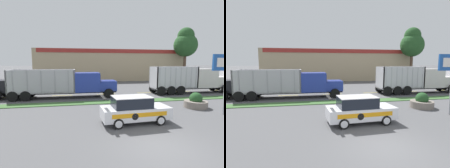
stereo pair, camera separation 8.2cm
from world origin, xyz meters
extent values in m
plane|color=#515154|center=(0.00, 0.00, 0.00)|extent=(600.00, 600.00, 0.00)
cube|color=#3D6633|center=(0.00, 9.81, 0.03)|extent=(120.00, 1.49, 0.06)
cube|color=yellow|center=(-11.05, 14.55, 0.00)|extent=(2.40, 0.14, 0.01)
cube|color=yellow|center=(-5.65, 14.55, 0.00)|extent=(2.40, 0.14, 0.01)
cube|color=yellow|center=(-0.25, 14.55, 0.00)|extent=(2.40, 0.14, 0.01)
cube|color=yellow|center=(5.15, 14.55, 0.00)|extent=(2.40, 0.14, 0.01)
cube|color=yellow|center=(10.55, 14.55, 0.00)|extent=(2.40, 0.14, 0.01)
cube|color=yellow|center=(15.95, 14.55, 0.00)|extent=(2.40, 0.14, 0.01)
cube|color=silver|center=(16.14, 13.79, 2.02)|extent=(0.16, 2.57, 2.47)
cylinder|color=black|center=(16.66, 15.05, 0.54)|extent=(1.09, 0.30, 1.09)
cube|color=black|center=(-5.12, 13.20, 0.61)|extent=(11.57, 1.41, 0.18)
cube|color=#23389E|center=(-0.30, 13.20, 1.29)|extent=(1.93, 2.10, 1.16)
cube|color=#B7B7BC|center=(0.69, 13.20, 1.29)|extent=(0.06, 1.80, 0.99)
cube|color=#23389E|center=(-2.65, 13.20, 1.76)|extent=(2.77, 2.57, 2.12)
cube|color=black|center=(-1.25, 13.20, 2.13)|extent=(0.04, 2.18, 0.95)
cylinder|color=silver|center=(-4.14, 12.37, 2.42)|extent=(0.14, 0.14, 1.33)
cube|color=#ADADB2|center=(-7.47, 13.20, 0.76)|extent=(6.87, 2.57, 0.12)
cube|color=#ADADB2|center=(-4.12, 13.20, 1.98)|extent=(0.16, 2.57, 2.44)
cube|color=#ADADB2|center=(-10.83, 13.20, 1.98)|extent=(0.16, 2.57, 2.44)
cube|color=#ADADB2|center=(-7.47, 12.00, 1.98)|extent=(6.87, 0.16, 2.44)
cube|color=#ADADB2|center=(-7.47, 14.41, 1.98)|extent=(6.87, 0.16, 2.44)
cube|color=#99999E|center=(-10.22, 11.90, 1.98)|extent=(0.10, 0.04, 2.31)
cube|color=#99999E|center=(-8.85, 11.90, 1.98)|extent=(0.10, 0.04, 2.31)
cube|color=#99999E|center=(-7.47, 11.90, 1.98)|extent=(0.10, 0.04, 2.31)
cube|color=#99999E|center=(-6.10, 11.90, 1.98)|extent=(0.10, 0.04, 2.31)
cube|color=#99999E|center=(-4.73, 11.90, 1.98)|extent=(0.10, 0.04, 2.31)
cylinder|color=black|center=(-0.30, 11.94, 0.52)|extent=(1.05, 0.30, 1.05)
cylinder|color=black|center=(-0.30, 14.47, 0.52)|extent=(1.05, 0.30, 1.05)
cylinder|color=black|center=(-10.31, 11.94, 0.52)|extent=(1.05, 0.30, 1.05)
cylinder|color=black|center=(-10.31, 14.47, 0.52)|extent=(1.05, 0.30, 1.05)
cylinder|color=black|center=(-9.08, 11.94, 0.52)|extent=(1.05, 0.30, 1.05)
cylinder|color=black|center=(-9.08, 14.47, 0.52)|extent=(1.05, 0.30, 1.05)
cube|color=black|center=(11.02, 13.34, 0.65)|extent=(10.90, 1.29, 0.18)
cube|color=silver|center=(15.28, 13.34, 1.41)|extent=(2.38, 1.92, 1.33)
cube|color=silver|center=(12.63, 13.34, 1.96)|extent=(2.91, 2.34, 2.43)
cube|color=black|center=(14.11, 13.34, 2.38)|extent=(0.04, 1.99, 1.09)
cylinder|color=silver|center=(11.08, 12.58, 2.72)|extent=(0.14, 0.14, 1.54)
cube|color=silver|center=(8.37, 13.34, 0.80)|extent=(5.61, 2.34, 0.12)
cube|color=silver|center=(11.10, 13.34, 2.14)|extent=(0.16, 2.34, 2.67)
cube|color=silver|center=(5.65, 13.34, 2.14)|extent=(0.16, 2.34, 2.67)
cube|color=silver|center=(8.37, 12.26, 2.14)|extent=(5.61, 0.16, 2.67)
cube|color=silver|center=(8.37, 14.43, 2.14)|extent=(5.61, 0.16, 2.67)
cube|color=#B2B2B7|center=(5.92, 12.16, 2.14)|extent=(0.10, 0.04, 2.53)
cube|color=#B2B2B7|center=(6.62, 12.16, 2.14)|extent=(0.10, 0.04, 2.53)
cube|color=#B2B2B7|center=(7.32, 12.16, 2.14)|extent=(0.10, 0.04, 2.53)
cube|color=#B2B2B7|center=(8.02, 12.16, 2.14)|extent=(0.10, 0.04, 2.53)
cube|color=#B2B2B7|center=(8.72, 12.16, 2.14)|extent=(0.10, 0.04, 2.53)
cube|color=#B2B2B7|center=(9.42, 12.16, 2.14)|extent=(0.10, 0.04, 2.53)
cube|color=#B2B2B7|center=(10.13, 12.16, 2.14)|extent=(0.10, 0.04, 2.53)
cube|color=#B2B2B7|center=(10.83, 12.16, 2.14)|extent=(0.10, 0.04, 2.53)
cylinder|color=black|center=(15.28, 14.49, 0.56)|extent=(1.13, 0.30, 1.13)
cylinder|color=black|center=(6.17, 12.20, 0.56)|extent=(1.13, 0.30, 1.13)
cylinder|color=black|center=(6.17, 14.49, 0.56)|extent=(1.13, 0.30, 1.13)
cylinder|color=black|center=(7.48, 12.20, 0.56)|extent=(1.13, 0.30, 1.13)
cylinder|color=black|center=(7.48, 14.49, 0.56)|extent=(1.13, 0.30, 1.13)
cylinder|color=black|center=(8.78, 12.20, 0.56)|extent=(1.13, 0.30, 1.13)
cylinder|color=black|center=(8.78, 14.49, 0.56)|extent=(1.13, 0.30, 1.13)
cube|color=black|center=(-12.19, 13.94, 1.41)|extent=(2.40, 2.09, 1.32)
cube|color=#B7B7BC|center=(-10.96, 13.94, 1.41)|extent=(0.06, 1.79, 1.12)
cylinder|color=black|center=(-12.19, 15.19, 0.57)|extent=(1.15, 0.30, 1.15)
cube|color=white|center=(-0.06, 3.50, 0.69)|extent=(4.51, 1.97, 0.76)
cube|color=black|center=(-0.32, 3.49, 1.40)|extent=(2.51, 1.67, 0.66)
cube|color=white|center=(-0.32, 3.49, 1.75)|extent=(2.51, 1.67, 0.04)
cube|color=black|center=(-2.17, 3.41, 1.79)|extent=(0.26, 1.43, 0.03)
cube|color=orange|center=(-0.02, 2.60, 0.77)|extent=(3.55, 0.17, 0.27)
cylinder|color=black|center=(-0.35, 2.59, 0.69)|extent=(0.42, 0.03, 0.42)
cylinder|color=black|center=(1.36, 2.71, 0.31)|extent=(0.64, 0.23, 0.63)
cylinder|color=silver|center=(1.36, 2.61, 0.31)|extent=(0.44, 0.03, 0.44)
cylinder|color=black|center=(1.28, 4.41, 0.31)|extent=(0.64, 0.23, 0.63)
cylinder|color=silver|center=(1.28, 4.52, 0.31)|extent=(0.44, 0.03, 0.44)
cylinder|color=black|center=(-1.39, 2.59, 0.31)|extent=(0.64, 0.23, 0.63)
cylinder|color=silver|center=(-1.39, 2.49, 0.31)|extent=(0.44, 0.03, 0.44)
cylinder|color=black|center=(-1.47, 4.29, 0.31)|extent=(0.64, 0.23, 0.63)
cylinder|color=silver|center=(-1.47, 4.40, 0.31)|extent=(0.44, 0.03, 0.44)
cylinder|color=slate|center=(6.48, 6.28, 0.30)|extent=(1.97, 1.97, 0.59)
sphere|color=#234C23|center=(6.48, 6.28, 0.81)|extent=(1.08, 1.08, 1.08)
cube|color=black|center=(3.06, 5.18, 0.01)|extent=(0.38, 0.38, 0.03)
cone|color=#EA5B14|center=(3.06, 5.18, 0.28)|extent=(0.30, 0.30, 0.50)
cylinder|color=white|center=(3.06, 5.18, 0.33)|extent=(0.16, 0.16, 0.06)
cube|color=tan|center=(4.19, 35.49, 3.46)|extent=(33.32, 12.00, 6.93)
cube|color=maroon|center=(4.19, 29.44, 6.48)|extent=(31.65, 0.10, 0.80)
cylinder|color=brown|center=(19.36, 27.67, 3.22)|extent=(0.60, 0.60, 6.44)
sphere|color=#234C23|center=(19.36, 27.67, 7.82)|extent=(4.99, 4.99, 4.99)
sphere|color=#234C23|center=(19.36, 27.67, 9.81)|extent=(3.49, 3.49, 3.49)
camera|label=1|loc=(-3.68, -7.16, 3.89)|focal=28.00mm
camera|label=2|loc=(-3.60, -7.18, 3.89)|focal=28.00mm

